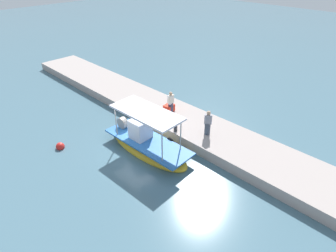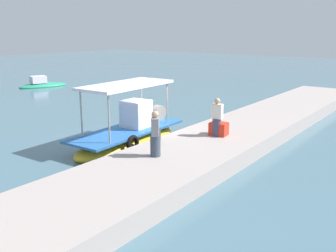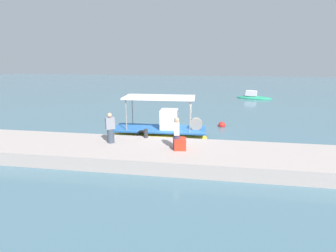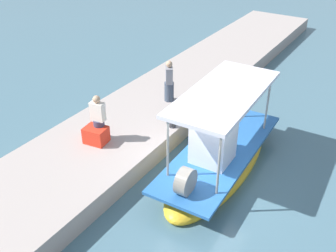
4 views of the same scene
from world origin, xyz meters
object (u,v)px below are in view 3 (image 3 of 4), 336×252
at_px(moored_boat_near, 254,97).
at_px(cargo_crate, 180,144).
at_px(main_fishing_boat, 161,132).
at_px(fisherman_near_bollard, 177,135).
at_px(marker_buoy, 222,125).
at_px(mooring_bollard, 146,133).
at_px(fisherman_by_crate, 110,129).

bearing_deg(moored_boat_near, cargo_crate, -107.55).
distance_m(main_fishing_boat, fisherman_near_bollard, 4.13).
distance_m(marker_buoy, moored_boat_near, 15.76).
bearing_deg(main_fishing_boat, marker_buoy, 42.71).
relative_size(mooring_bollard, moored_boat_near, 0.11).
relative_size(fisherman_near_bollard, moored_boat_near, 0.35).
relative_size(fisherman_near_bollard, cargo_crate, 2.25).
relative_size(main_fishing_boat, fisherman_by_crate, 3.79).
bearing_deg(main_fishing_boat, moored_boat_near, 64.91).
bearing_deg(fisherman_near_bollard, moored_boat_near, 72.03).
height_order(main_fishing_boat, mooring_bollard, main_fishing_boat).
xyz_separation_m(fisherman_by_crate, marker_buoy, (6.34, 7.13, -1.35)).
bearing_deg(main_fishing_boat, fisherman_near_bollard, -67.93).
bearing_deg(mooring_bollard, marker_buoy, 51.80).
xyz_separation_m(main_fishing_boat, fisherman_near_bollard, (1.51, -3.72, 0.97)).
bearing_deg(mooring_bollard, main_fishing_boat, 76.21).
distance_m(main_fishing_boat, moored_boat_near, 20.83).
bearing_deg(mooring_bollard, cargo_crate, -36.58).
bearing_deg(fisherman_near_bollard, cargo_crate, -2.58).
height_order(cargo_crate, marker_buoy, cargo_crate).
bearing_deg(fisherman_by_crate, fisherman_near_bollard, -6.34).
xyz_separation_m(mooring_bollard, cargo_crate, (2.20, -1.63, 0.02)).
distance_m(fisherman_by_crate, mooring_bollard, 2.14).
height_order(fisherman_near_bollard, cargo_crate, fisherman_near_bollard).
relative_size(fisherman_by_crate, mooring_bollard, 3.32).
distance_m(fisherman_by_crate, moored_boat_near, 24.79).
distance_m(main_fishing_boat, mooring_bollard, 2.20).
relative_size(fisherman_by_crate, cargo_crate, 2.28).
bearing_deg(cargo_crate, main_fishing_boat, 114.39).
height_order(fisherman_by_crate, mooring_bollard, fisherman_by_crate).
xyz_separation_m(fisherman_by_crate, cargo_crate, (3.89, -0.42, -0.49)).
xyz_separation_m(main_fishing_boat, mooring_bollard, (-0.51, -2.09, 0.47)).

